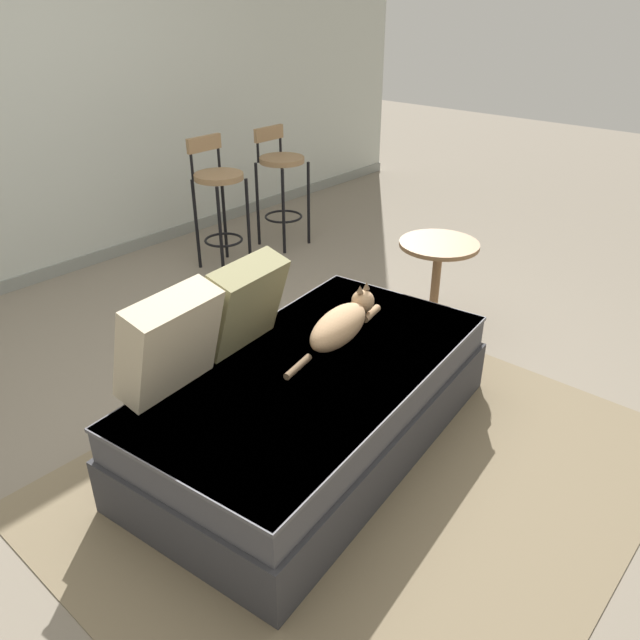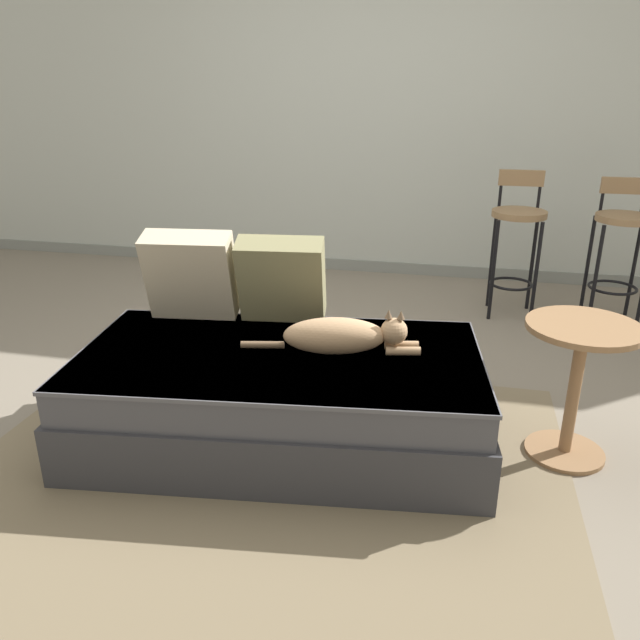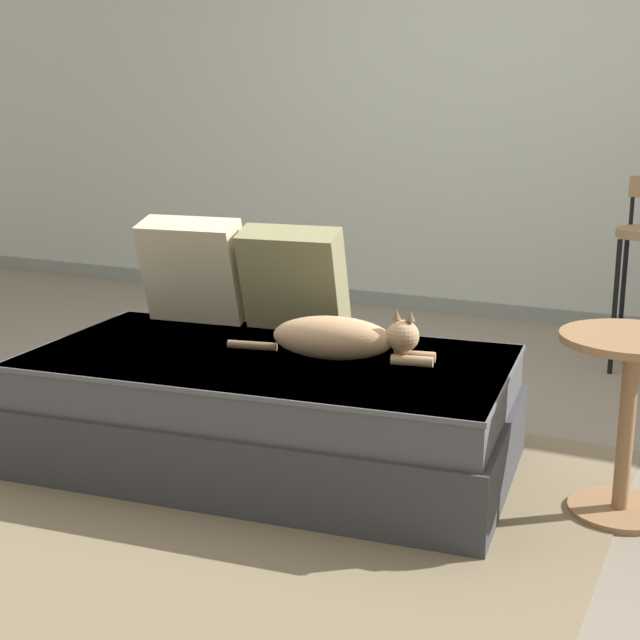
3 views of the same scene
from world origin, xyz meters
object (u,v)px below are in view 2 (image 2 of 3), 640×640
object	(u,v)px
bar_stool_by_doorway	(621,237)
side_table	(577,372)
couch	(280,396)
throw_pillow_corner	(191,275)
cat	(342,336)
bar_stool_near_window	(517,231)
throw_pillow_middle	(282,279)

from	to	relation	value
bar_stool_by_doorway	side_table	world-z (taller)	bar_stool_by_doorway
couch	side_table	distance (m)	1.21
side_table	throw_pillow_corner	bearing A→B (deg)	174.58
throw_pillow_corner	side_table	distance (m)	1.71
cat	side_table	size ratio (longest dim) A/B	1.28
couch	bar_stool_near_window	size ratio (longest dim) A/B	1.92
throw_pillow_corner	bar_stool_near_window	bearing A→B (deg)	44.68
couch	bar_stool_by_doorway	world-z (taller)	bar_stool_by_doorway
throw_pillow_corner	bar_stool_by_doorway	size ratio (longest dim) A/B	0.48
couch	throw_pillow_middle	xyz separation A→B (m)	(-0.08, 0.34, 0.41)
side_table	cat	bearing A→B (deg)	-175.25
couch	bar_stool_by_doorway	bearing A→B (deg)	47.61
bar_stool_near_window	bar_stool_by_doorway	world-z (taller)	bar_stool_near_window
bar_stool_near_window	throw_pillow_middle	bearing A→B (deg)	-127.34
bar_stool_by_doorway	side_table	size ratio (longest dim) A/B	1.54
bar_stool_near_window	bar_stool_by_doorway	xyz separation A→B (m)	(0.62, -0.00, -0.01)
cat	side_table	xyz separation A→B (m)	(0.93, 0.08, -0.11)
couch	bar_stool_by_doorway	distance (m)	2.51
cat	bar_stool_by_doorway	world-z (taller)	bar_stool_by_doorway
couch	throw_pillow_corner	xyz separation A→B (m)	(-0.50, 0.30, 0.41)
bar_stool_near_window	side_table	world-z (taller)	bar_stool_near_window
throw_pillow_middle	bar_stool_by_doorway	distance (m)	2.31
throw_pillow_corner	bar_stool_near_window	size ratio (longest dim) A/B	0.46
bar_stool_by_doorway	throw_pillow_corner	bearing A→B (deg)	-144.72
cat	side_table	distance (m)	0.94
throw_pillow_middle	bar_stool_by_doorway	bearing A→B (deg)	40.33
throw_pillow_corner	throw_pillow_middle	bearing A→B (deg)	6.54
bar_stool_by_doorway	side_table	bearing A→B (deg)	-106.07
throw_pillow_middle	bar_stool_near_window	distance (m)	1.88
throw_pillow_corner	bar_stool_near_window	world-z (taller)	bar_stool_near_window
cat	bar_stool_near_window	bearing A→B (deg)	65.63
cat	side_table	bearing A→B (deg)	4.75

